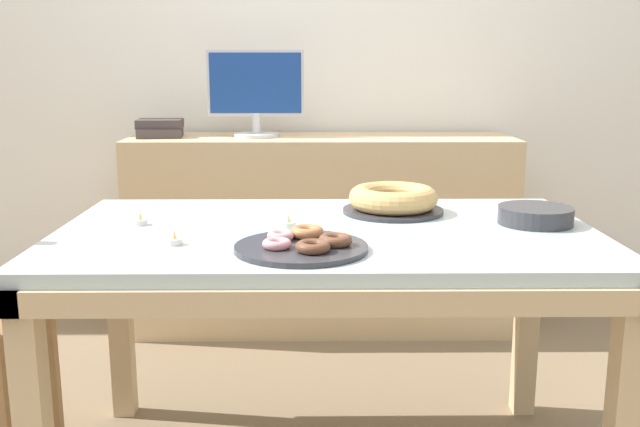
% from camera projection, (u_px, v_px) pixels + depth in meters
% --- Properties ---
extents(wall_back, '(8.00, 0.10, 2.60)m').
position_uv_depth(wall_back, '(321.00, 42.00, 3.37)').
color(wall_back, white).
rests_on(wall_back, ground).
extents(dining_table, '(1.52, 0.90, 0.75)m').
position_uv_depth(dining_table, '(327.00, 261.00, 1.99)').
color(dining_table, silver).
rests_on(dining_table, ground).
extents(sideboard, '(1.71, 0.44, 0.88)m').
position_uv_depth(sideboard, '(321.00, 233.00, 3.26)').
color(sideboard, '#D1B284').
rests_on(sideboard, ground).
extents(computer_monitor, '(0.42, 0.20, 0.38)m').
position_uv_depth(computer_monitor, '(256.00, 94.00, 3.12)').
color(computer_monitor, silver).
rests_on(computer_monitor, sideboard).
extents(book_stack, '(0.21, 0.20, 0.08)m').
position_uv_depth(book_stack, '(160.00, 129.00, 3.15)').
color(book_stack, '#3F3838').
rests_on(book_stack, sideboard).
extents(cake_chocolate_round, '(0.31, 0.31, 0.08)m').
position_uv_depth(cake_chocolate_round, '(393.00, 200.00, 2.17)').
color(cake_chocolate_round, '#333338').
rests_on(cake_chocolate_round, dining_table).
extents(pastry_platter, '(0.33, 0.33, 0.04)m').
position_uv_depth(pastry_platter, '(303.00, 245.00, 1.74)').
color(pastry_platter, '#333338').
rests_on(pastry_platter, dining_table).
extents(plate_stack, '(0.21, 0.21, 0.05)m').
position_uv_depth(plate_stack, '(535.00, 215.00, 2.02)').
color(plate_stack, '#333338').
rests_on(plate_stack, dining_table).
extents(tealight_centre, '(0.04, 0.04, 0.04)m').
position_uv_depth(tealight_centre, '(175.00, 241.00, 1.79)').
color(tealight_centre, silver).
rests_on(tealight_centre, dining_table).
extents(tealight_near_front, '(0.04, 0.04, 0.04)m').
position_uv_depth(tealight_near_front, '(140.00, 221.00, 2.01)').
color(tealight_near_front, silver).
rests_on(tealight_near_front, dining_table).
extents(tealight_right_edge, '(0.04, 0.04, 0.04)m').
position_uv_depth(tealight_right_edge, '(289.00, 224.00, 1.98)').
color(tealight_right_edge, silver).
rests_on(tealight_right_edge, dining_table).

